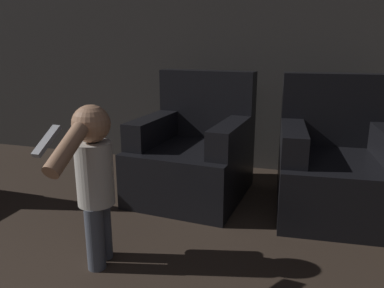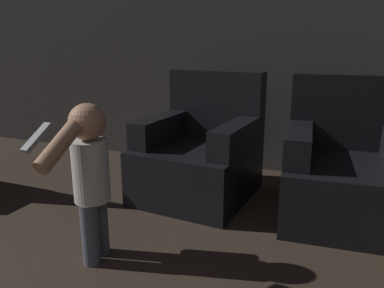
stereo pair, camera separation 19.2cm
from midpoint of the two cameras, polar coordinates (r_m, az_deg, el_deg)
wall_back at (r=3.49m, az=5.46°, el=17.48°), size 8.40×0.05×2.60m
armchair_left at (r=2.90m, az=-1.58°, el=-1.56°), size 0.85×0.93×0.94m
armchair_right at (r=2.77m, az=19.36°, el=-3.28°), size 0.85×0.93×0.94m
person_toddler at (r=1.99m, az=-17.44°, el=-4.44°), size 0.19×0.59×0.86m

